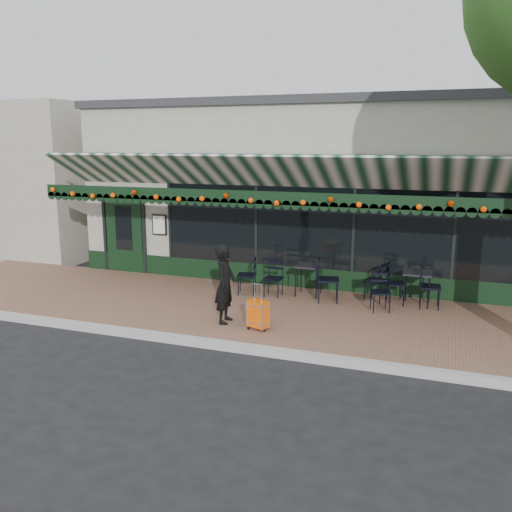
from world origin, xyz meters
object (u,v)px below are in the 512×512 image
(cafe_table_b, at_px, (309,268))
(chair_a_right, at_px, (395,284))
(chair_b_left, at_px, (247,276))
(suitcase, at_px, (258,314))
(cafe_table_a, at_px, (418,275))
(chair_a_left, at_px, (376,281))
(chair_a_extra, at_px, (430,287))
(chair_b_front, at_px, (273,279))
(chair_a_front, at_px, (380,293))
(woman, at_px, (225,284))
(chair_b_right, at_px, (328,280))

(cafe_table_b, xyz_separation_m, chair_a_right, (1.94, 0.17, -0.24))
(chair_b_left, bearing_deg, cafe_table_b, 90.72)
(suitcase, bearing_deg, cafe_table_a, 65.29)
(chair_a_left, relative_size, chair_b_left, 1.05)
(cafe_table_a, xyz_separation_m, chair_a_extra, (0.27, -0.13, -0.21))
(chair_a_extra, bearing_deg, chair_b_front, 90.80)
(cafe_table_a, xyz_separation_m, chair_a_left, (-0.88, 0.02, -0.21))
(chair_a_front, bearing_deg, woman, -167.30)
(cafe_table_a, relative_size, chair_a_left, 0.81)
(chair_a_extra, relative_size, chair_b_front, 1.12)
(suitcase, height_order, chair_b_left, suitcase)
(chair_a_left, relative_size, chair_a_front, 1.14)
(chair_a_extra, xyz_separation_m, chair_b_front, (-3.42, -0.27, -0.05))
(chair_a_right, bearing_deg, chair_a_front, 145.97)
(suitcase, bearing_deg, chair_b_right, 90.33)
(woman, relative_size, chair_a_front, 1.94)
(woman, bearing_deg, cafe_table_a, -59.83)
(chair_b_front, bearing_deg, chair_b_right, -0.54)
(cafe_table_b, xyz_separation_m, chair_b_front, (-0.74, -0.35, -0.24))
(chair_a_left, bearing_deg, chair_a_right, 120.65)
(chair_a_front, bearing_deg, chair_b_right, 145.20)
(chair_a_extra, height_order, chair_b_front, chair_a_extra)
(chair_a_right, height_order, chair_b_right, chair_b_right)
(chair_b_left, bearing_deg, woman, -4.77)
(woman, xyz_separation_m, cafe_table_a, (3.46, 2.48, -0.11))
(chair_a_front, xyz_separation_m, chair_b_front, (-2.45, 0.32, 0.01))
(chair_a_left, bearing_deg, woman, -28.03)
(woman, height_order, suitcase, woman)
(chair_a_right, relative_size, chair_a_extra, 0.88)
(chair_b_left, xyz_separation_m, chair_b_right, (1.92, 0.01, 0.06))
(woman, relative_size, chair_a_right, 1.94)
(cafe_table_a, relative_size, chair_a_right, 0.92)
(suitcase, relative_size, chair_b_right, 0.91)
(chair_a_right, bearing_deg, suitcase, 122.04)
(cafe_table_a, relative_size, cafe_table_b, 1.02)
(suitcase, relative_size, chair_a_front, 1.11)
(cafe_table_a, bearing_deg, suitcase, -135.62)
(chair_a_left, height_order, chair_a_extra, same)
(suitcase, bearing_deg, cafe_table_b, 104.07)
(chair_b_right, bearing_deg, chair_a_extra, -96.08)
(cafe_table_b, bearing_deg, chair_a_front, -21.37)
(chair_a_right, bearing_deg, chair_b_left, 80.12)
(cafe_table_b, bearing_deg, chair_a_left, 2.71)
(chair_a_front, bearing_deg, chair_a_left, 84.14)
(chair_b_right, bearing_deg, chair_a_right, -83.22)
(chair_a_extra, bearing_deg, cafe_table_a, 61.02)
(chair_b_front, bearing_deg, woman, -98.82)
(chair_b_front, bearing_deg, chair_b_left, -178.92)
(suitcase, relative_size, chair_b_front, 1.09)
(cafe_table_a, bearing_deg, cafe_table_b, -178.75)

